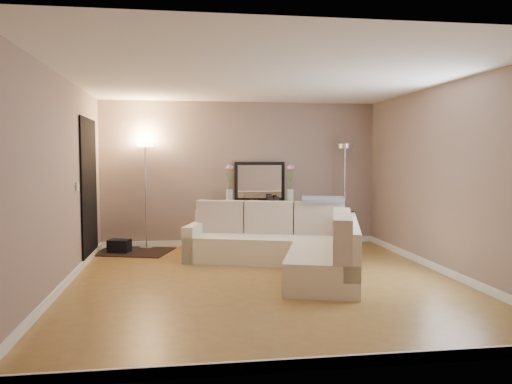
{
  "coord_description": "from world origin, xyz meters",
  "views": [
    {
      "loc": [
        -1.02,
        -6.29,
        1.6
      ],
      "look_at": [
        0.0,
        0.8,
        1.1
      ],
      "focal_mm": 35.0,
      "sensor_mm": 36.0,
      "label": 1
    }
  ],
  "objects": [
    {
      "name": "floor",
      "position": [
        0.0,
        0.0,
        -0.01
      ],
      "size": [
        5.0,
        5.5,
        0.01
      ],
      "primitive_type": "cube",
      "color": "olive",
      "rests_on": "ground"
    },
    {
      "name": "baseboard_back",
      "position": [
        0.0,
        2.73,
        0.05
      ],
      "size": [
        5.0,
        0.03,
        0.1
      ],
      "primitive_type": "cube",
      "color": "white",
      "rests_on": "ground"
    },
    {
      "name": "baseboard_right",
      "position": [
        2.48,
        0.0,
        0.05
      ],
      "size": [
        0.03,
        5.5,
        0.1
      ],
      "primitive_type": "cube",
      "color": "white",
      "rests_on": "ground"
    },
    {
      "name": "flower_vase_left",
      "position": [
        -0.23,
        2.52,
        1.08
      ],
      "size": [
        0.15,
        0.13,
        0.68
      ],
      "color": "silver",
      "rests_on": "console_table"
    },
    {
      "name": "floor_lamp_lit",
      "position": [
        -1.69,
        2.56,
        1.32
      ],
      "size": [
        0.33,
        0.33,
        1.87
      ],
      "color": "silver",
      "rests_on": "floor"
    },
    {
      "name": "leaning_mirror",
      "position": [
        0.33,
        2.63,
        1.16
      ],
      "size": [
        0.91,
        0.13,
        0.71
      ],
      "color": "black",
      "rests_on": "console_table"
    },
    {
      "name": "ceiling",
      "position": [
        0.0,
        0.0,
        2.6
      ],
      "size": [
        5.0,
        5.5,
        0.01
      ],
      "primitive_type": "cube",
      "color": "white",
      "rests_on": "ground"
    },
    {
      "name": "wall_left",
      "position": [
        -2.51,
        0.0,
        1.3
      ],
      "size": [
        0.02,
        5.5,
        2.6
      ],
      "primitive_type": "cube",
      "color": "gray",
      "rests_on": "ground"
    },
    {
      "name": "baseboard_left",
      "position": [
        -2.48,
        0.0,
        0.05
      ],
      "size": [
        0.03,
        5.5,
        0.1
      ],
      "primitive_type": "cube",
      "color": "white",
      "rests_on": "ground"
    },
    {
      "name": "wall_front",
      "position": [
        0.0,
        -2.76,
        1.3
      ],
      "size": [
        5.0,
        0.02,
        2.6
      ],
      "primitive_type": "cube",
      "color": "gray",
      "rests_on": "ground"
    },
    {
      "name": "doorway",
      "position": [
        -2.48,
        1.7,
        1.1
      ],
      "size": [
        0.02,
        1.2,
        2.2
      ],
      "primitive_type": "cube",
      "color": "black",
      "rests_on": "ground"
    },
    {
      "name": "table_decor",
      "position": [
        0.3,
        2.43,
        0.83
      ],
      "size": [
        0.55,
        0.14,
        0.13
      ],
      "color": "orange",
      "rests_on": "console_table"
    },
    {
      "name": "black_bag",
      "position": [
        -2.11,
        2.21,
        0.12
      ],
      "size": [
        0.4,
        0.33,
        0.22
      ],
      "primitive_type": "cube",
      "rotation": [
        0.0,
        0.0,
        -0.29
      ],
      "color": "black",
      "rests_on": "charcoal_rug"
    },
    {
      "name": "wall_back",
      "position": [
        0.0,
        2.76,
        1.3
      ],
      "size": [
        5.0,
        0.02,
        2.6
      ],
      "primitive_type": "cube",
      "color": "gray",
      "rests_on": "ground"
    },
    {
      "name": "flower_vase_right",
      "position": [
        0.85,
        2.41,
        1.08
      ],
      "size": [
        0.15,
        0.13,
        0.68
      ],
      "color": "silver",
      "rests_on": "console_table"
    },
    {
      "name": "switch_plate",
      "position": [
        -2.48,
        0.85,
        1.2
      ],
      "size": [
        0.02,
        0.08,
        0.12
      ],
      "primitive_type": "cube",
      "color": "white",
      "rests_on": "ground"
    },
    {
      "name": "floor_lamp_unlit",
      "position": [
        1.85,
        2.38,
        1.3
      ],
      "size": [
        0.27,
        0.27,
        1.84
      ],
      "color": "silver",
      "rests_on": "floor"
    },
    {
      "name": "throw_blanket",
      "position": [
        1.11,
        1.22,
        0.94
      ],
      "size": [
        0.72,
        0.53,
        0.09
      ],
      "primitive_type": "cube",
      "rotation": [
        0.1,
        0.0,
        -0.25
      ],
      "color": "gray",
      "rests_on": "sectional_sofa"
    },
    {
      "name": "sectional_sofa",
      "position": [
        0.49,
        0.76,
        0.34
      ],
      "size": [
        2.72,
        3.12,
        0.91
      ],
      "color": "beige",
      "rests_on": "floor"
    },
    {
      "name": "wall_right",
      "position": [
        2.51,
        0.0,
        1.3
      ],
      "size": [
        0.02,
        5.5,
        2.6
      ],
      "primitive_type": "cube",
      "color": "gray",
      "rests_on": "ground"
    },
    {
      "name": "baseboard_front",
      "position": [
        0.0,
        -2.73,
        0.05
      ],
      "size": [
        5.0,
        0.03,
        0.1
      ],
      "primitive_type": "cube",
      "color": "white",
      "rests_on": "ground"
    },
    {
      "name": "console_table",
      "position": [
        0.23,
        2.48,
        0.45
      ],
      "size": [
        1.31,
        0.48,
        0.79
      ],
      "color": "black",
      "rests_on": "floor"
    },
    {
      "name": "charcoal_rug",
      "position": [
        -1.89,
        2.25,
        0.01
      ],
      "size": [
        1.43,
        1.23,
        0.02
      ],
      "primitive_type": "cube",
      "rotation": [
        0.0,
        0.0,
        -0.29
      ],
      "color": "black",
      "rests_on": "floor"
    }
  ]
}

